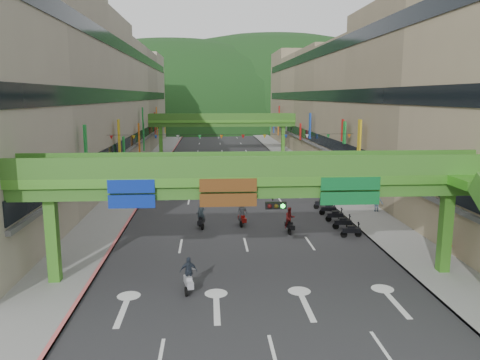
% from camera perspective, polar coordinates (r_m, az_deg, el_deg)
% --- Properties ---
extents(ground, '(320.00, 320.00, 0.00)m').
position_cam_1_polar(ground, '(21.70, 3.36, -17.79)').
color(ground, black).
rests_on(ground, ground).
extents(road_slab, '(18.00, 140.00, 0.02)m').
position_cam_1_polar(road_slab, '(69.79, -1.77, 1.83)').
color(road_slab, '#28282B').
rests_on(road_slab, ground).
extents(sidewalk_left, '(4.00, 140.00, 0.15)m').
position_cam_1_polar(sidewalk_left, '(70.25, -10.78, 1.76)').
color(sidewalk_left, gray).
rests_on(sidewalk_left, ground).
extents(sidewalk_right, '(4.00, 140.00, 0.15)m').
position_cam_1_polar(sidewalk_right, '(71.03, 7.14, 1.95)').
color(sidewalk_right, gray).
rests_on(sidewalk_right, ground).
extents(curb_left, '(0.20, 140.00, 0.18)m').
position_cam_1_polar(curb_left, '(70.04, -9.23, 1.80)').
color(curb_left, '#CC5959').
rests_on(curb_left, ground).
extents(curb_right, '(0.20, 140.00, 0.18)m').
position_cam_1_polar(curb_right, '(70.69, 5.63, 1.95)').
color(curb_right, gray).
rests_on(curb_right, ground).
extents(building_row_left, '(12.80, 95.00, 19.00)m').
position_cam_1_polar(building_row_left, '(70.93, -17.48, 9.16)').
color(building_row_left, '#9E937F').
rests_on(building_row_left, ground).
extents(building_row_right, '(12.80, 95.00, 19.00)m').
position_cam_1_polar(building_row_right, '(72.25, 13.58, 9.36)').
color(building_row_right, gray).
rests_on(building_row_right, ground).
extents(overpass_near, '(28.00, 12.27, 7.10)m').
position_cam_1_polar(overpass_near, '(25.12, 4.06, -1.24)').
color(overpass_near, '#4C9E2D').
rests_on(overpass_near, ground).
extents(overpass_far, '(28.00, 2.20, 7.10)m').
position_cam_1_polar(overpass_far, '(84.17, -2.17, 6.95)').
color(overpass_far, '#4C9E2D').
rests_on(overpass_far, ground).
extents(hill_left, '(168.00, 140.00, 112.00)m').
position_cam_1_polar(hill_left, '(179.72, -7.90, 6.87)').
color(hill_left, '#1C4419').
rests_on(hill_left, ground).
extents(hill_right, '(208.00, 176.00, 128.00)m').
position_cam_1_polar(hill_right, '(201.15, 4.04, 7.28)').
color(hill_right, '#1C4419').
rests_on(hill_right, ground).
extents(bunting_string, '(26.00, 0.36, 0.47)m').
position_cam_1_polar(bunting_string, '(49.24, -0.94, 5.29)').
color(bunting_string, black).
rests_on(bunting_string, ground).
extents(scooter_rider_near, '(0.73, 1.59, 2.05)m').
position_cam_1_polar(scooter_rider_near, '(36.62, -4.75, -4.41)').
color(scooter_rider_near, black).
rests_on(scooter_rider_near, ground).
extents(scooter_rider_mid, '(0.89, 1.59, 1.97)m').
position_cam_1_polar(scooter_rider_mid, '(35.41, 6.09, -4.86)').
color(scooter_rider_mid, black).
rests_on(scooter_rider_mid, ground).
extents(scooter_rider_left, '(0.98, 1.59, 1.93)m').
position_cam_1_polar(scooter_rider_left, '(25.11, -6.30, -11.41)').
color(scooter_rider_left, '#9A9AA2').
rests_on(scooter_rider_left, ground).
extents(scooter_rider_far, '(0.90, 1.58, 1.99)m').
position_cam_1_polar(scooter_rider_far, '(37.16, 0.26, -4.09)').
color(scooter_rider_far, maroon).
rests_on(scooter_rider_far, ground).
extents(parked_scooter_row, '(1.60, 9.35, 1.08)m').
position_cam_1_polar(parked_scooter_row, '(39.24, 11.52, -4.25)').
color(parked_scooter_row, black).
rests_on(parked_scooter_row, ground).
extents(car_silver, '(1.56, 3.80, 1.22)m').
position_cam_1_polar(car_silver, '(66.64, -7.70, 1.86)').
color(car_silver, '#A7A9AE').
rests_on(car_silver, ground).
extents(car_yellow, '(1.95, 3.99, 1.31)m').
position_cam_1_polar(car_yellow, '(64.31, -1.60, 1.69)').
color(car_yellow, '#BA6904').
rests_on(car_yellow, ground).
extents(pedestrian_red, '(0.89, 0.77, 1.57)m').
position_cam_1_polar(pedestrian_red, '(32.14, 23.78, -7.67)').
color(pedestrian_red, '#9D1508').
rests_on(pedestrian_red, ground).
extents(pedestrian_dark, '(1.02, 0.92, 1.66)m').
position_cam_1_polar(pedestrian_dark, '(57.01, 11.13, 0.58)').
color(pedestrian_dark, black).
rests_on(pedestrian_dark, ground).
extents(pedestrian_blue, '(0.93, 0.68, 1.82)m').
position_cam_1_polar(pedestrian_blue, '(42.87, 16.31, -2.70)').
color(pedestrian_blue, '#3B4F64').
rests_on(pedestrian_blue, ground).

